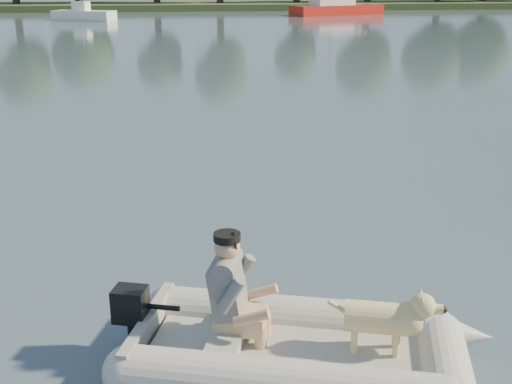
{
  "coord_description": "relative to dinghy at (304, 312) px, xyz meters",
  "views": [
    {
      "loc": [
        -0.96,
        -4.81,
        3.24
      ],
      "look_at": [
        -0.04,
        2.46,
        0.75
      ],
      "focal_mm": 45.0,
      "sensor_mm": 36.0,
      "label": 1
    }
  ],
  "objects": [
    {
      "name": "water",
      "position": [
        -0.04,
        0.12,
        -0.54
      ],
      "size": [
        160.0,
        160.0,
        0.0
      ],
      "primitive_type": "plane",
      "color": "#505D6C",
      "rests_on": "ground"
    },
    {
      "name": "shore_bank",
      "position": [
        -0.04,
        62.12,
        -0.29
      ],
      "size": [
        160.0,
        12.0,
        0.7
      ],
      "primitive_type": "cube",
      "color": "#47512D",
      "rests_on": "water"
    },
    {
      "name": "dinghy",
      "position": [
        0.0,
        0.0,
        0.0
      ],
      "size": [
        5.31,
        4.61,
        1.29
      ],
      "primitive_type": null,
      "rotation": [
        0.0,
        0.0,
        -0.3
      ],
      "color": "#9FA09B",
      "rests_on": "water"
    },
    {
      "name": "man",
      "position": [
        -0.61,
        0.24,
        0.17
      ],
      "size": [
        0.81,
        0.75,
        1.0
      ],
      "primitive_type": null,
      "rotation": [
        0.0,
        0.0,
        -0.3
      ],
      "color": "slate",
      "rests_on": "dinghy"
    },
    {
      "name": "dog",
      "position": [
        0.59,
        -0.13,
        -0.07
      ],
      "size": [
        0.92,
        0.55,
        0.58
      ],
      "primitive_type": null,
      "rotation": [
        0.0,
        0.0,
        -0.3
      ],
      "color": "tan",
      "rests_on": "dinghy"
    },
    {
      "name": "outboard_motor",
      "position": [
        -1.47,
        0.45,
        -0.26
      ],
      "size": [
        0.45,
        0.37,
        0.73
      ],
      "primitive_type": null,
      "rotation": [
        0.0,
        0.0,
        -0.3
      ],
      "color": "black",
      "rests_on": "dinghy"
    },
    {
      "name": "motorboat",
      "position": [
        -7.47,
        45.25,
        0.35
      ],
      "size": [
        4.99,
        3.35,
        1.97
      ],
      "primitive_type": null,
      "rotation": [
        0.0,
        0.0,
        -0.37
      ],
      "color": "white",
      "rests_on": "water"
    },
    {
      "name": "sailboat",
      "position": [
        12.63,
        49.82,
        -0.06
      ],
      "size": [
        8.31,
        4.96,
        10.96
      ],
      "rotation": [
        0.0,
        0.0,
        0.35
      ],
      "color": "red",
      "rests_on": "water"
    }
  ]
}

